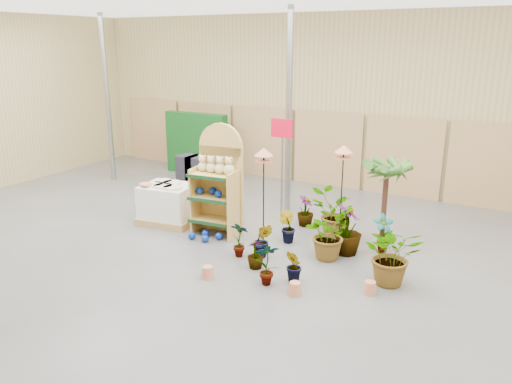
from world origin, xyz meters
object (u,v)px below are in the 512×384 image
(potted_plant_2, at_px, (328,234))
(pallet_stack, at_px, (168,204))
(display_shelf, at_px, (219,184))
(bird_table_front, at_px, (264,155))

(potted_plant_2, bearing_deg, pallet_stack, 178.92)
(display_shelf, bearing_deg, pallet_stack, 175.98)
(pallet_stack, relative_size, potted_plant_2, 1.40)
(display_shelf, height_order, potted_plant_2, display_shelf)
(display_shelf, xyz_separation_m, pallet_stack, (-1.28, -0.06, -0.60))
(bird_table_front, bearing_deg, pallet_stack, 175.65)
(pallet_stack, xyz_separation_m, bird_table_front, (2.44, -0.19, 1.36))
(pallet_stack, bearing_deg, display_shelf, -5.22)
(pallet_stack, xyz_separation_m, potted_plant_2, (3.68, -0.07, 0.05))
(bird_table_front, relative_size, potted_plant_2, 2.07)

